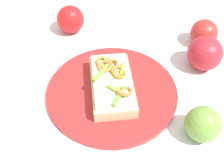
{
  "coord_description": "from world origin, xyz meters",
  "views": [
    {
      "loc": [
        0.02,
        0.43,
        0.49
      ],
      "look_at": [
        0.0,
        0.0,
        0.03
      ],
      "focal_mm": 46.41,
      "sensor_mm": 36.0,
      "label": 1
    }
  ],
  "objects_px": {
    "sandwich": "(112,83)",
    "apple_3": "(205,53)",
    "apple_2": "(203,124)",
    "apple_0": "(71,19)",
    "apple_1": "(204,33)",
    "plate": "(112,92)"
  },
  "relations": [
    {
      "from": "plate",
      "to": "apple_1",
      "type": "height_order",
      "value": "apple_1"
    },
    {
      "from": "apple_0",
      "to": "apple_2",
      "type": "distance_m",
      "value": 0.44
    },
    {
      "from": "sandwich",
      "to": "apple_1",
      "type": "bearing_deg",
      "value": 120.2
    },
    {
      "from": "plate",
      "to": "apple_3",
      "type": "xyz_separation_m",
      "value": [
        -0.22,
        -0.08,
        0.04
      ]
    },
    {
      "from": "sandwich",
      "to": "plate",
      "type": "bearing_deg",
      "value": -5.2
    },
    {
      "from": "apple_0",
      "to": "apple_1",
      "type": "distance_m",
      "value": 0.35
    },
    {
      "from": "apple_1",
      "to": "sandwich",
      "type": "bearing_deg",
      "value": 33.21
    },
    {
      "from": "sandwich",
      "to": "apple_0",
      "type": "bearing_deg",
      "value": -160.18
    },
    {
      "from": "plate",
      "to": "apple_2",
      "type": "xyz_separation_m",
      "value": [
        -0.17,
        0.12,
        0.03
      ]
    },
    {
      "from": "sandwich",
      "to": "apple_2",
      "type": "relative_size",
      "value": 2.4
    },
    {
      "from": "sandwich",
      "to": "apple_3",
      "type": "distance_m",
      "value": 0.24
    },
    {
      "from": "sandwich",
      "to": "apple_3",
      "type": "xyz_separation_m",
      "value": [
        -0.22,
        -0.08,
        0.01
      ]
    },
    {
      "from": "apple_0",
      "to": "apple_3",
      "type": "xyz_separation_m",
      "value": [
        -0.32,
        0.16,
        0.0
      ]
    },
    {
      "from": "plate",
      "to": "apple_2",
      "type": "relative_size",
      "value": 4.09
    },
    {
      "from": "sandwich",
      "to": "apple_0",
      "type": "xyz_separation_m",
      "value": [
        0.1,
        -0.24,
        0.01
      ]
    },
    {
      "from": "sandwich",
      "to": "apple_0",
      "type": "relative_size",
      "value": 2.29
    },
    {
      "from": "apple_3",
      "to": "apple_0",
      "type": "bearing_deg",
      "value": -26.56
    },
    {
      "from": "apple_1",
      "to": "apple_0",
      "type": "bearing_deg",
      "value": -12.24
    },
    {
      "from": "apple_3",
      "to": "sandwich",
      "type": "bearing_deg",
      "value": 18.58
    },
    {
      "from": "plate",
      "to": "sandwich",
      "type": "height_order",
      "value": "sandwich"
    },
    {
      "from": "sandwich",
      "to": "apple_3",
      "type": "height_order",
      "value": "apple_3"
    },
    {
      "from": "apple_2",
      "to": "plate",
      "type": "bearing_deg",
      "value": -35.09
    }
  ]
}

